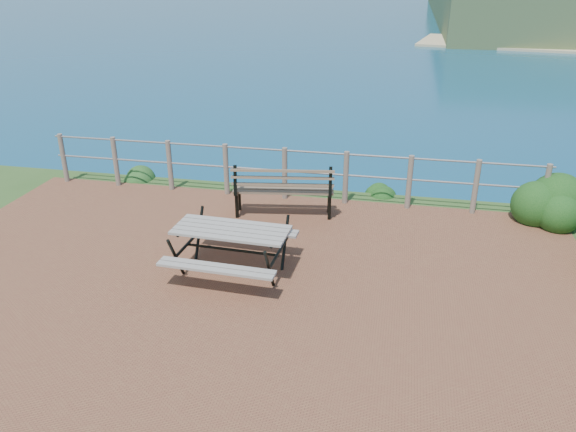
# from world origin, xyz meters

# --- Properties ---
(ground) EXTENTS (10.00, 7.00, 0.12)m
(ground) POSITION_xyz_m (0.00, 0.00, 0.00)
(ground) COLOR brown
(ground) RESTS_ON ground
(safety_railing) EXTENTS (9.40, 0.10, 1.00)m
(safety_railing) POSITION_xyz_m (0.00, 3.35, 0.57)
(safety_railing) COLOR #6B5B4C
(safety_railing) RESTS_ON ground
(picnic_table) EXTENTS (1.65, 1.41, 0.69)m
(picnic_table) POSITION_xyz_m (-0.16, 0.44, 0.44)
(picnic_table) COLOR gray
(picnic_table) RESTS_ON ground
(park_bench) EXTENTS (1.80, 0.70, 0.99)m
(park_bench) POSITION_xyz_m (0.14, 2.59, 0.65)
(park_bench) COLOR brown
(park_bench) RESTS_ON ground
(shrub_right_edge) EXTENTS (0.99, 0.99, 1.41)m
(shrub_right_edge) POSITION_xyz_m (4.58, 3.29, 0.00)
(shrub_right_edge) COLOR #144114
(shrub_right_edge) RESTS_ON ground
(shrub_lip_west) EXTENTS (0.69, 0.69, 0.40)m
(shrub_lip_west) POSITION_xyz_m (-3.20, 3.80, 0.00)
(shrub_lip_west) COLOR #234B1C
(shrub_lip_west) RESTS_ON ground
(shrub_lip_east) EXTENTS (0.70, 0.70, 0.42)m
(shrub_lip_east) POSITION_xyz_m (1.89, 4.13, 0.00)
(shrub_lip_east) COLOR #144114
(shrub_lip_east) RESTS_ON ground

